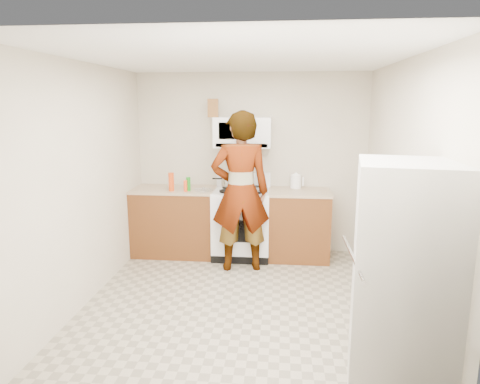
# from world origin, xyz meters

# --- Properties ---
(floor) EXTENTS (3.60, 3.60, 0.00)m
(floor) POSITION_xyz_m (0.00, 0.00, 0.00)
(floor) COLOR gray
(floor) RESTS_ON ground
(back_wall) EXTENTS (3.20, 0.02, 2.50)m
(back_wall) POSITION_xyz_m (0.00, 1.79, 1.25)
(back_wall) COLOR beige
(back_wall) RESTS_ON floor
(right_wall) EXTENTS (0.02, 3.60, 2.50)m
(right_wall) POSITION_xyz_m (1.59, 0.00, 1.25)
(right_wall) COLOR beige
(right_wall) RESTS_ON floor
(cabinet_left) EXTENTS (1.12, 0.62, 0.90)m
(cabinet_left) POSITION_xyz_m (-1.04, 1.49, 0.45)
(cabinet_left) COLOR brown
(cabinet_left) RESTS_ON floor
(counter_left) EXTENTS (1.14, 0.64, 0.03)m
(counter_left) POSITION_xyz_m (-1.04, 1.49, 0.92)
(counter_left) COLOR tan
(counter_left) RESTS_ON cabinet_left
(cabinet_right) EXTENTS (0.80, 0.62, 0.90)m
(cabinet_right) POSITION_xyz_m (0.68, 1.49, 0.45)
(cabinet_right) COLOR brown
(cabinet_right) RESTS_ON floor
(counter_right) EXTENTS (0.82, 0.64, 0.03)m
(counter_right) POSITION_xyz_m (0.68, 1.49, 0.92)
(counter_right) COLOR tan
(counter_right) RESTS_ON cabinet_right
(gas_range) EXTENTS (0.76, 0.65, 1.13)m
(gas_range) POSITION_xyz_m (-0.10, 1.48, 0.49)
(gas_range) COLOR white
(gas_range) RESTS_ON floor
(microwave) EXTENTS (0.76, 0.38, 0.40)m
(microwave) POSITION_xyz_m (-0.10, 1.61, 1.70)
(microwave) COLOR white
(microwave) RESTS_ON back_wall
(person) EXTENTS (0.81, 0.61, 2.00)m
(person) POSITION_xyz_m (-0.07, 1.01, 1.00)
(person) COLOR tan
(person) RESTS_ON floor
(fridge) EXTENTS (0.80, 0.80, 1.70)m
(fridge) POSITION_xyz_m (1.31, -1.21, 0.85)
(fridge) COLOR silver
(fridge) RESTS_ON floor
(kettle) EXTENTS (0.18, 0.18, 0.18)m
(kettle) POSITION_xyz_m (0.63, 1.69, 1.02)
(kettle) COLOR white
(kettle) RESTS_ON counter_right
(jug) EXTENTS (0.15, 0.15, 0.24)m
(jug) POSITION_xyz_m (-0.49, 1.56, 2.02)
(jug) COLOR brown
(jug) RESTS_ON microwave
(saucepan) EXTENTS (0.28, 0.28, 0.12)m
(saucepan) POSITION_xyz_m (-0.29, 1.66, 1.01)
(saucepan) COLOR #B5B5BA
(saucepan) RESTS_ON gas_range
(tray) EXTENTS (0.29, 0.22, 0.05)m
(tray) POSITION_xyz_m (0.12, 1.36, 0.96)
(tray) COLOR white
(tray) RESTS_ON gas_range
(bottle_spray) EXTENTS (0.09, 0.09, 0.25)m
(bottle_spray) POSITION_xyz_m (-1.03, 1.31, 1.06)
(bottle_spray) COLOR #D4400F
(bottle_spray) RESTS_ON counter_left
(bottle_hot_sauce) EXTENTS (0.05, 0.05, 0.15)m
(bottle_hot_sauce) POSITION_xyz_m (-0.83, 1.30, 1.01)
(bottle_hot_sauce) COLOR #E84419
(bottle_hot_sauce) RESTS_ON counter_left
(bottle_green_cap) EXTENTS (0.06, 0.06, 0.18)m
(bottle_green_cap) POSITION_xyz_m (-0.80, 1.35, 1.03)
(bottle_green_cap) COLOR #177F17
(bottle_green_cap) RESTS_ON counter_left
(pot_lid) EXTENTS (0.34, 0.34, 0.01)m
(pot_lid) POSITION_xyz_m (-0.61, 1.39, 0.94)
(pot_lid) COLOR white
(pot_lid) RESTS_ON counter_left
(broom) EXTENTS (0.21, 0.27, 1.46)m
(broom) POSITION_xyz_m (1.50, 0.90, 0.74)
(broom) COLOR silver
(broom) RESTS_ON floor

